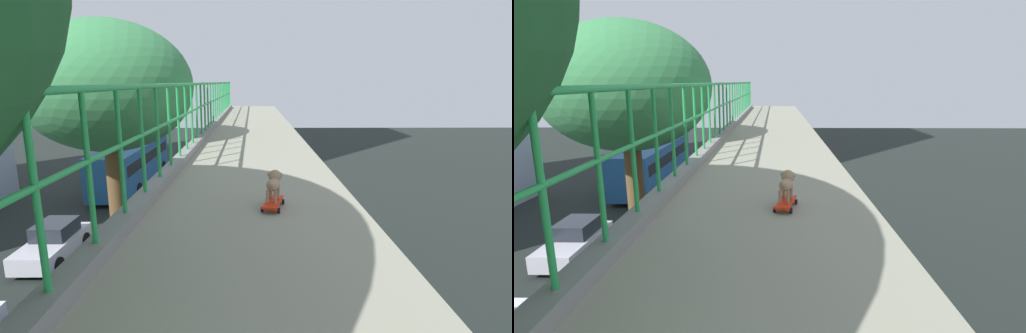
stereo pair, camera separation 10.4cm
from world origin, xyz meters
TOP-DOWN VIEW (x-y plane):
  - green_railing at (-0.25, 0.00)m, footprint 0.20×37.96m
  - car_blue_fifth at (-4.35, 9.87)m, footprint 1.92×4.17m
  - car_silver_sixth at (-7.52, 13.35)m, footprint 1.79×3.94m
  - city_bus at (-7.75, 25.20)m, footprint 2.74×11.08m
  - roadside_tree_mid at (-2.36, 7.23)m, footprint 3.92×3.92m
  - toy_skateboard at (1.20, 2.28)m, footprint 0.28×0.51m
  - small_dog at (1.21, 2.35)m, footprint 0.21×0.38m

SIDE VIEW (x-z plane):
  - car_blue_fifth at x=-4.35m, z-range -0.03..1.35m
  - car_silver_sixth at x=-7.52m, z-range -0.06..1.48m
  - city_bus at x=-7.75m, z-range 0.22..3.25m
  - toy_skateboard at x=1.20m, z-range 6.07..6.16m
  - green_railing at x=-0.25m, z-range 5.65..7.00m
  - small_dog at x=1.21m, z-range 6.17..6.49m
  - roadside_tree_mid at x=-2.36m, z-range 2.81..11.61m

